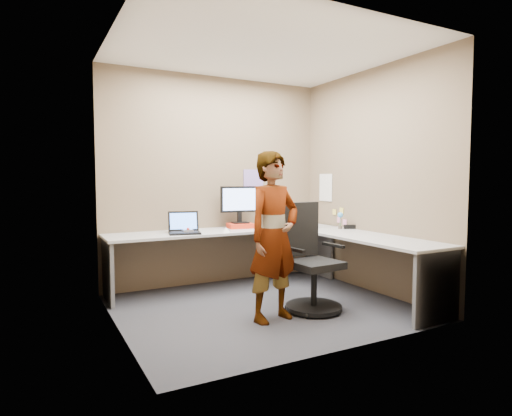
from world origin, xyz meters
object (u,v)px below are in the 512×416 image
monitor (240,201)px  office_chair (310,267)px  person (274,236)px  desk (280,245)px

monitor → office_chair: monitor is taller
monitor → person: person is taller
desk → monitor: 0.88m
desk → office_chair: (-0.04, -0.67, -0.14)m
desk → monitor: monitor is taller
monitor → person: (-0.35, -1.48, -0.26)m
monitor → desk: bearing=-66.3°
monitor → person: 1.54m
desk → person: 0.98m
person → office_chair: bearing=-0.4°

